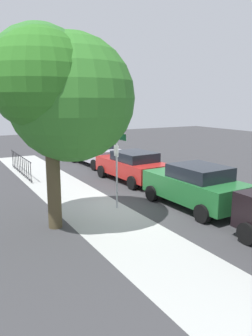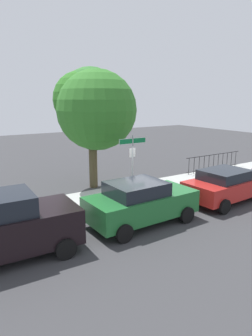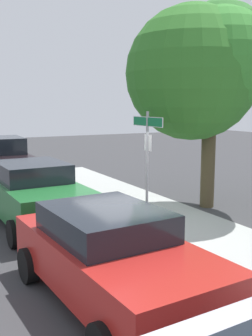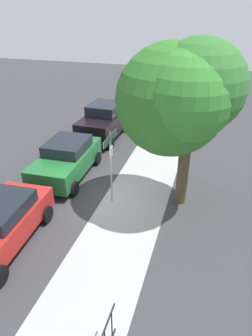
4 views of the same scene
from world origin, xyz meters
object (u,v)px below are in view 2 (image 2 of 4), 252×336
at_px(shade_tree, 94,105).
at_px(car_green, 141,202).
at_px(car_black, 6,226).
at_px(car_red, 227,185).
at_px(street_sign, 133,154).

height_order(shade_tree, car_green, shade_tree).
distance_m(car_black, car_red, 9.60).
bearing_deg(street_sign, car_black, -157.11).
distance_m(car_black, car_green, 4.80).
xyz_separation_m(street_sign, car_red, (3.41, -2.71, -1.35)).
bearing_deg(car_green, car_red, -2.47).
height_order(street_sign, shade_tree, shade_tree).
bearing_deg(car_black, car_green, 1.17).
bearing_deg(car_black, shade_tree, 44.49).
xyz_separation_m(car_black, car_red, (9.60, -0.10, -0.20)).
height_order(car_green, car_red, car_green).
bearing_deg(car_red, car_green, 176.08).
height_order(street_sign, car_red, street_sign).
bearing_deg(shade_tree, street_sign, -74.00).
bearing_deg(street_sign, car_red, -38.51).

